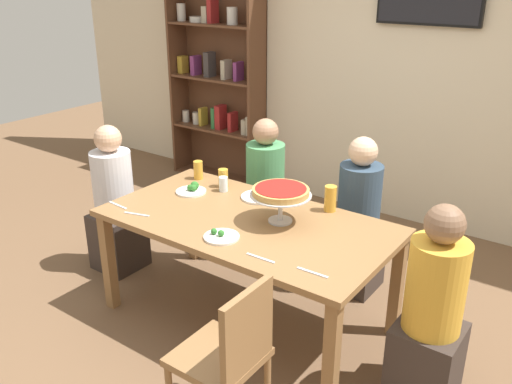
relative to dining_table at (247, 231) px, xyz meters
The scene contains 21 objects.
ground_plane 0.66m from the dining_table, ahead, with size 12.00×12.00×0.00m, color brown.
rear_partition 2.32m from the dining_table, 90.00° to the left, with size 8.00×0.12×2.80m, color beige.
dining_table is the anchor object (origin of this frame).
bookshelf 2.80m from the dining_table, 133.01° to the left, with size 1.10×0.30×2.21m.
diner_far_right 0.90m from the dining_table, 63.67° to the left, with size 0.34×0.34×1.15m.
diner_head_west 1.25m from the dining_table, behind, with size 0.34×0.34×1.15m.
diner_far_left 0.92m from the dining_table, 117.45° to the left, with size 0.34×0.34×1.15m.
diner_head_east 1.22m from the dining_table, ahead, with size 0.34×0.34×1.15m.
chair_near_right 0.98m from the dining_table, 58.38° to the right, with size 0.40×0.40×0.87m.
deep_dish_pizza_stand 0.34m from the dining_table, 26.45° to the left, with size 0.38×0.38×0.22m.
salad_plate_near_diner 0.60m from the dining_table, 167.21° to the left, with size 0.21×0.21×0.07m.
salad_plate_far_diner 0.31m from the dining_table, 83.65° to the right, with size 0.21×0.21×0.05m.
salad_plate_spare 0.37m from the dining_table, 111.88° to the left, with size 0.26×0.26×0.07m.
beer_glass_amber_tall 0.59m from the dining_table, 143.56° to the left, with size 0.07×0.07×0.13m, color gold.
beer_glass_amber_short 0.81m from the dining_table, 153.33° to the left, with size 0.07×0.07×0.14m, color gold.
beer_glass_amber_spare 0.58m from the dining_table, 49.35° to the left, with size 0.08×0.08×0.17m, color gold.
water_glass_clear_near 0.51m from the dining_table, 145.90° to the left, with size 0.06×0.06×0.10m, color white.
cutlery_fork_near 0.51m from the dining_table, 44.81° to the right, with size 0.18×0.02×0.01m, color silver.
cutlery_knife_near 0.89m from the dining_table, 158.07° to the right, with size 0.18×0.02×0.01m, color silver.
cutlery_fork_far 0.71m from the dining_table, 149.80° to the right, with size 0.18×0.02×0.01m, color silver.
cutlery_knife_far 0.74m from the dining_table, 26.06° to the right, with size 0.18×0.02×0.01m, color silver.
Camera 1 is at (1.86, -2.48, 2.19)m, focal length 38.34 mm.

